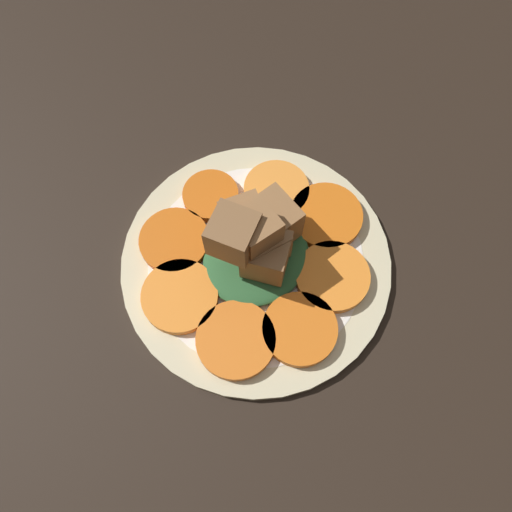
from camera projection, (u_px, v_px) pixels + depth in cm
name	position (u px, v px, depth cm)	size (l,w,h in cm)	color
table_slab	(256.00, 267.00, 54.77)	(120.00, 120.00, 2.00)	black
plate	(256.00, 262.00, 53.37)	(28.70, 28.70, 1.05)	beige
carrot_slice_0	(175.00, 241.00, 53.10)	(7.46, 7.46, 1.09)	#D66014
carrot_slice_1	(180.00, 296.00, 50.68)	(7.83, 7.83, 1.09)	orange
carrot_slice_2	(236.00, 340.00, 48.93)	(7.87, 7.87, 1.09)	orange
carrot_slice_3	(300.00, 329.00, 49.35)	(7.49, 7.49, 1.09)	orange
carrot_slice_4	(332.00, 277.00, 51.51)	(7.70, 7.70, 1.09)	orange
carrot_slice_5	(326.00, 216.00, 54.24)	(7.90, 7.90, 1.09)	orange
carrot_slice_6	(276.00, 190.00, 55.51)	(7.30, 7.30, 1.09)	orange
carrot_slice_7	(211.00, 196.00, 55.24)	(6.20, 6.20, 1.09)	#D76115
center_pile	(257.00, 240.00, 49.73)	(11.60, 10.64, 9.78)	#2D6033
fork	(232.00, 222.00, 54.37)	(17.91, 8.97, 0.40)	silver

